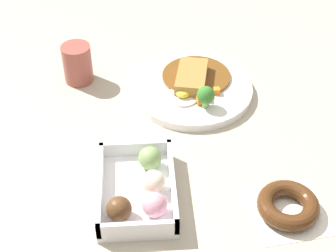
{
  "coord_description": "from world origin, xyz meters",
  "views": [
    {
      "loc": [
        -0.75,
        0.1,
        0.69
      ],
      "look_at": [
        0.0,
        0.05,
        0.03
      ],
      "focal_mm": 54.96,
      "sensor_mm": 36.0,
      "label": 1
    }
  ],
  "objects": [
    {
      "name": "donut_box",
      "position": [
        -0.15,
        0.11,
        0.02
      ],
      "size": [
        0.19,
        0.13,
        0.05
      ],
      "color": "white",
      "rests_on": "ground_plane"
    },
    {
      "name": "chocolate_ring_donut",
      "position": [
        -0.2,
        -0.14,
        0.02
      ],
      "size": [
        0.14,
        0.14,
        0.03
      ],
      "color": "white",
      "rests_on": "ground_plane"
    },
    {
      "name": "ground_plane",
      "position": [
        0.0,
        0.0,
        0.0
      ],
      "size": [
        1.6,
        1.6,
        0.0
      ],
      "primitive_type": "plane",
      "color": "#B2A893"
    },
    {
      "name": "coffee_mug",
      "position": [
        0.21,
        0.23,
        0.04
      ],
      "size": [
        0.06,
        0.06,
        0.09
      ],
      "primitive_type": "cylinder",
      "color": "#9E4C42",
      "rests_on": "ground_plane"
    },
    {
      "name": "curry_plate",
      "position": [
        0.14,
        -0.02,
        0.01
      ],
      "size": [
        0.26,
        0.26,
        0.07
      ],
      "color": "white",
      "rests_on": "ground_plane"
    }
  ]
}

